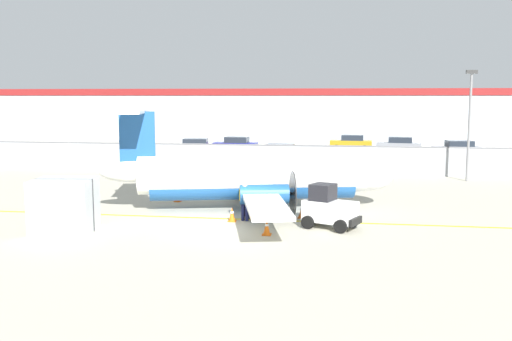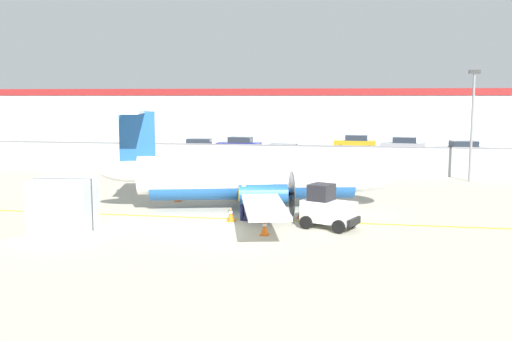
% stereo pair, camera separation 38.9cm
% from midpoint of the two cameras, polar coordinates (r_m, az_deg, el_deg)
% --- Properties ---
extents(ground_plane, '(140.00, 140.00, 0.01)m').
position_cam_midpoint_polar(ground_plane, '(26.11, -1.03, -4.89)').
color(ground_plane, '#B2AD99').
extents(perimeter_fence, '(98.00, 0.10, 2.10)m').
position_cam_midpoint_polar(perimeter_fence, '(41.58, 3.03, 1.26)').
color(perimeter_fence, gray).
rests_on(perimeter_fence, ground).
extents(parking_lot_strip, '(98.00, 17.00, 0.12)m').
position_cam_midpoint_polar(parking_lot_strip, '(53.07, 4.44, 1.43)').
color(parking_lot_strip, '#38383A').
rests_on(parking_lot_strip, ground).
extents(background_building, '(91.00, 8.10, 6.50)m').
position_cam_midpoint_polar(background_building, '(71.25, 5.81, 5.52)').
color(background_building, '#A8B2BC').
rests_on(background_building, ground).
extents(commuter_airplane, '(14.58, 15.92, 4.92)m').
position_cam_midpoint_polar(commuter_airplane, '(28.26, 0.59, -0.65)').
color(commuter_airplane, white).
rests_on(commuter_airplane, ground).
extents(baggage_tug, '(2.58, 2.09, 1.88)m').
position_cam_midpoint_polar(baggage_tug, '(24.39, 7.62, -3.79)').
color(baggage_tug, silver).
rests_on(baggage_tug, ground).
extents(ground_crew_worker, '(0.55, 0.42, 1.70)m').
position_cam_midpoint_polar(ground_crew_worker, '(25.63, -0.80, -2.96)').
color(ground_crew_worker, '#191E4C').
rests_on(ground_crew_worker, ground).
extents(cargo_container, '(2.63, 2.28, 2.20)m').
position_cam_midpoint_polar(cargo_container, '(24.95, -18.28, -3.28)').
color(cargo_container, silver).
rests_on(cargo_container, ground).
extents(traffic_cone_near_left, '(0.36, 0.36, 0.64)m').
position_cam_midpoint_polar(traffic_cone_near_left, '(23.12, 1.35, -5.72)').
color(traffic_cone_near_left, orange).
rests_on(traffic_cone_near_left, ground).
extents(traffic_cone_near_right, '(0.36, 0.36, 0.64)m').
position_cam_midpoint_polar(traffic_cone_near_right, '(26.39, 4.95, -4.10)').
color(traffic_cone_near_right, orange).
rests_on(traffic_cone_near_right, ground).
extents(traffic_cone_far_left, '(0.36, 0.36, 0.64)m').
position_cam_midpoint_polar(traffic_cone_far_left, '(30.70, -7.44, -2.50)').
color(traffic_cone_far_left, orange).
rests_on(traffic_cone_far_left, ground).
extents(traffic_cone_far_right, '(0.36, 0.36, 0.64)m').
position_cam_midpoint_polar(traffic_cone_far_right, '(25.62, -2.10, -4.42)').
color(traffic_cone_far_right, orange).
rests_on(traffic_cone_far_right, ground).
extents(parked_car_0, '(4.37, 2.38, 1.58)m').
position_cam_midpoint_polar(parked_car_0, '(53.44, -11.73, 2.24)').
color(parked_car_0, black).
rests_on(parked_car_0, parking_lot_strip).
extents(parked_car_1, '(4.35, 2.33, 1.58)m').
position_cam_midpoint_polar(parked_car_1, '(53.38, -5.61, 2.35)').
color(parked_car_1, red).
rests_on(parked_car_1, parking_lot_strip).
extents(parked_car_2, '(4.29, 2.19, 1.58)m').
position_cam_midpoint_polar(parked_car_2, '(55.37, -1.48, 2.57)').
color(parked_car_2, navy).
rests_on(parked_car_2, parking_lot_strip).
extents(parked_car_3, '(4.31, 2.23, 1.58)m').
position_cam_midpoint_polar(parked_car_3, '(46.99, 3.08, 1.69)').
color(parked_car_3, silver).
rests_on(parked_car_3, parking_lot_strip).
extents(parked_car_4, '(4.29, 2.20, 1.58)m').
position_cam_midpoint_polar(parked_car_4, '(58.94, 10.09, 2.75)').
color(parked_car_4, '#B28C19').
rests_on(parked_car_4, parking_lot_strip).
extents(parked_car_5, '(4.37, 2.38, 1.58)m').
position_cam_midpoint_polar(parked_car_5, '(56.89, 14.69, 2.46)').
color(parked_car_5, gray).
rests_on(parked_car_5, parking_lot_strip).
extents(parked_car_6, '(4.39, 2.42, 1.58)m').
position_cam_midpoint_polar(parked_car_6, '(53.57, 20.11, 1.95)').
color(parked_car_6, slate).
rests_on(parked_car_6, parking_lot_strip).
extents(apron_light_pole, '(0.70, 0.30, 7.27)m').
position_cam_midpoint_polar(apron_light_pole, '(39.85, 21.10, 5.10)').
color(apron_light_pole, slate).
rests_on(apron_light_pole, ground).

